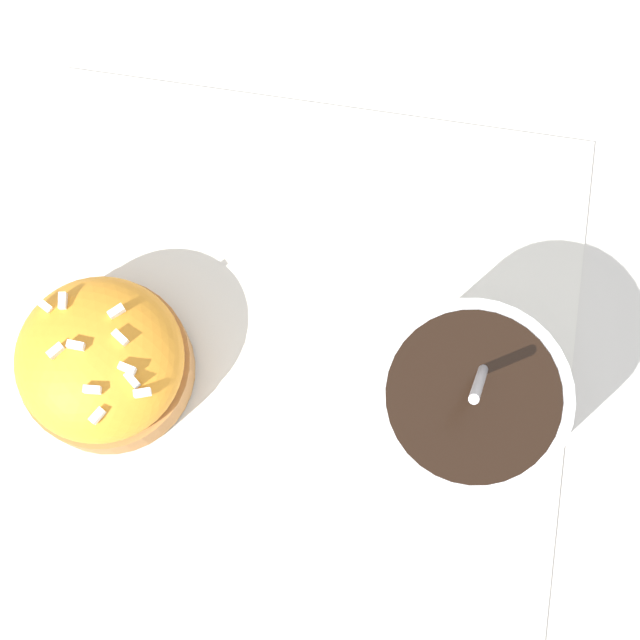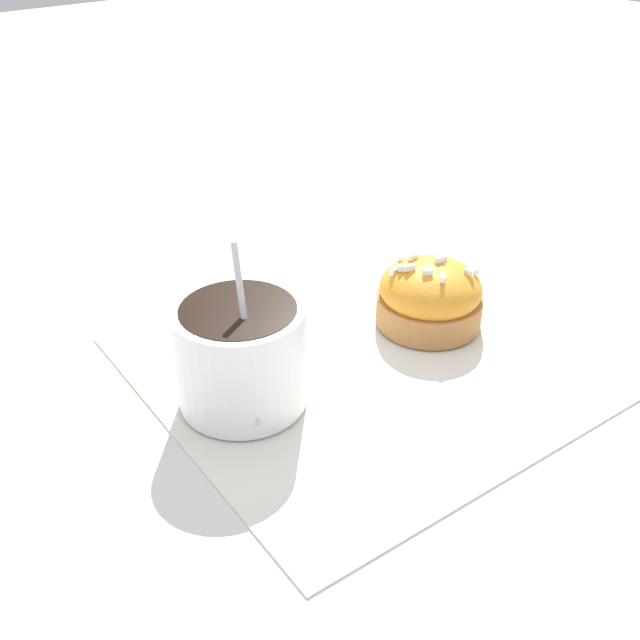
{
  "view_description": "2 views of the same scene",
  "coord_description": "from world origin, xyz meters",
  "views": [
    {
      "loc": [
        -0.02,
        0.09,
        0.48
      ],
      "look_at": [
        -0.01,
        -0.02,
        0.04
      ],
      "focal_mm": 60.0,
      "sensor_mm": 36.0,
      "label": 1
    },
    {
      "loc": [
        -0.28,
        -0.31,
        0.29
      ],
      "look_at": [
        -0.02,
        0.02,
        0.04
      ],
      "focal_mm": 42.0,
      "sensor_mm": 36.0,
      "label": 2
    }
  ],
  "objects": [
    {
      "name": "coffee_cup",
      "position": [
        -0.08,
        0.02,
        0.04
      ],
      "size": [
        0.09,
        0.09,
        0.11
      ],
      "color": "white",
      "rests_on": "paper_napkin"
    },
    {
      "name": "paper_napkin",
      "position": [
        0.0,
        0.0,
        0.0
      ],
      "size": [
        0.28,
        0.28,
        0.0
      ],
      "color": "white",
      "rests_on": "ground_plane"
    },
    {
      "name": "ground_plane",
      "position": [
        0.0,
        0.0,
        0.0
      ],
      "size": [
        3.0,
        3.0,
        0.0
      ],
      "primitive_type": "plane",
      "color": "silver"
    },
    {
      "name": "frosted_pastry",
      "position": [
        0.08,
        0.01,
        0.02
      ],
      "size": [
        0.08,
        0.08,
        0.05
      ],
      "color": "#B2753D",
      "rests_on": "paper_napkin"
    }
  ]
}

